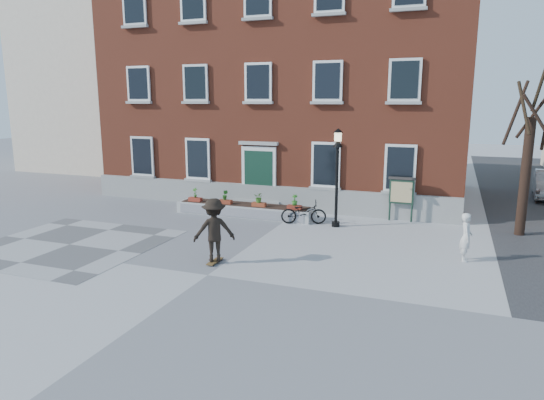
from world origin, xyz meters
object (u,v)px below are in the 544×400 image
at_px(bystander, 466,237).
at_px(skateboarder, 214,230).
at_px(bicycle, 304,212).
at_px(notice_board, 402,192).
at_px(lamp_post, 337,164).

distance_m(bystander, skateboarder, 7.90).
distance_m(bicycle, notice_board, 4.20).
relative_size(bicycle, notice_board, 0.99).
height_order(bystander, skateboarder, skateboarder).
bearing_deg(lamp_post, notice_board, 38.09).
distance_m(lamp_post, skateboarder, 6.42).
height_order(bicycle, bystander, bystander).
relative_size(bicycle, bystander, 1.20).
distance_m(bicycle, skateboarder, 5.84).
xyz_separation_m(bicycle, bystander, (6.15, -2.70, 0.29)).
height_order(bystander, lamp_post, lamp_post).
bearing_deg(bicycle, notice_board, -80.87).
relative_size(bystander, notice_board, 0.83).
distance_m(bystander, lamp_post, 5.80).
bearing_deg(skateboarder, notice_board, 57.31).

